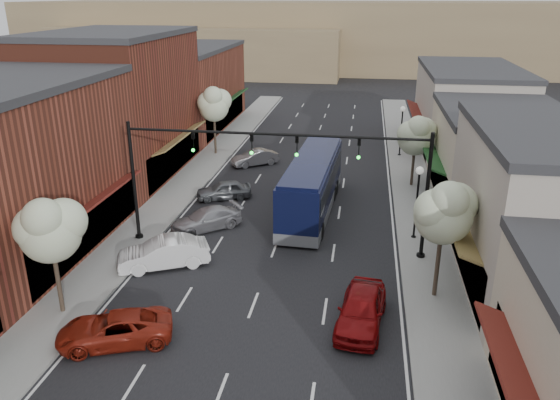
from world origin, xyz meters
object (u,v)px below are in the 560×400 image
at_px(parked_car_a, 115,329).
at_px(lamp_post_far, 402,123).
at_px(tree_left_near, 50,228).
at_px(red_hatchback, 361,309).
at_px(tree_right_far, 416,134).
at_px(parked_car_c, 206,219).
at_px(tree_right_near, 445,211).
at_px(tree_left_far, 214,103).
at_px(lamp_post_near, 418,191).
at_px(parked_car_b, 163,253).
at_px(parked_car_e, 255,158).
at_px(signal_mast_right, 381,176).
at_px(coach_bus, 312,184).
at_px(signal_mast_left, 173,166).
at_px(parked_car_d, 224,190).

bearing_deg(parked_car_a, lamp_post_far, 136.18).
distance_m(tree_left_near, red_hatchback, 13.65).
bearing_deg(tree_right_far, red_hatchback, -100.35).
bearing_deg(red_hatchback, parked_car_c, 143.34).
xyz_separation_m(tree_right_near, parked_car_a, (-13.36, -5.62, -3.81)).
xyz_separation_m(tree_left_far, lamp_post_near, (16.05, -15.44, -1.60)).
height_order(parked_car_b, parked_car_e, parked_car_b).
bearing_deg(lamp_post_far, parked_car_a, -113.35).
bearing_deg(signal_mast_right, red_hatchback, -95.91).
xyz_separation_m(tree_left_near, lamp_post_near, (16.05, 10.56, -1.22)).
distance_m(lamp_post_far, coach_bus, 15.48).
bearing_deg(lamp_post_far, lamp_post_near, -90.00).
relative_size(tree_left_near, lamp_post_far, 1.28).
height_order(tree_right_far, lamp_post_near, tree_right_far).
height_order(lamp_post_far, coach_bus, lamp_post_far).
distance_m(lamp_post_near, parked_car_c, 12.59).
xyz_separation_m(parked_car_b, parked_car_c, (0.83, 5.09, -0.13)).
bearing_deg(parked_car_b, signal_mast_left, 158.24).
xyz_separation_m(tree_right_far, parked_car_d, (-13.14, -4.60, -3.34)).
distance_m(signal_mast_left, coach_bus, 9.64).
bearing_deg(lamp_post_far, coach_bus, -114.21).
bearing_deg(coach_bus, parked_car_d, 170.07).
relative_size(signal_mast_left, tree_right_near, 1.38).
distance_m(coach_bus, parked_car_d, 6.55).
bearing_deg(signal_mast_left, signal_mast_right, 0.00).
distance_m(signal_mast_right, red_hatchback, 7.89).
relative_size(tree_right_far, tree_left_near, 0.95).
distance_m(lamp_post_far, parked_car_a, 32.41).
bearing_deg(tree_right_far, parked_car_d, -160.73).
bearing_deg(parked_car_b, tree_left_near, -55.64).
bearing_deg(tree_right_near, coach_bus, 124.57).
distance_m(tree_left_far, lamp_post_far, 16.26).
bearing_deg(parked_car_a, coach_bus, 136.97).
relative_size(signal_mast_right, tree_left_near, 1.44).
distance_m(lamp_post_near, lamp_post_far, 17.50).
xyz_separation_m(tree_right_near, tree_right_far, (0.00, 16.00, -0.46)).
height_order(tree_left_far, parked_car_c, tree_left_far).
height_order(red_hatchback, parked_car_c, red_hatchback).
relative_size(coach_bus, parked_car_b, 2.54).
bearing_deg(tree_right_near, signal_mast_right, 123.91).
height_order(tree_left_near, red_hatchback, tree_left_near).
bearing_deg(parked_car_e, tree_right_near, -2.22).
bearing_deg(parked_car_c, parked_car_a, -42.32).
xyz_separation_m(tree_right_near, red_hatchback, (-3.44, -2.81, -3.66)).
bearing_deg(coach_bus, lamp_post_near, -25.51).
distance_m(lamp_post_near, parked_car_d, 13.70).
distance_m(tree_right_far, red_hatchback, 19.38).
height_order(signal_mast_left, parked_car_c, signal_mast_left).
distance_m(tree_right_near, parked_car_a, 14.98).
bearing_deg(tree_right_near, parked_car_b, 175.55).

